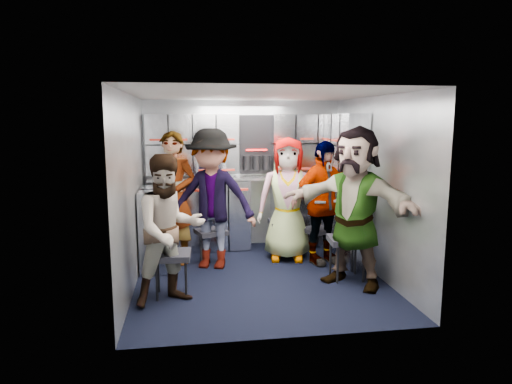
{
  "coord_description": "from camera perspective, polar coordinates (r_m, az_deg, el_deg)",
  "views": [
    {
      "loc": [
        -0.79,
        -5.04,
        1.83
      ],
      "look_at": [
        0.02,
        0.35,
        0.96
      ],
      "focal_mm": 32.0,
      "sensor_mm": 36.0,
      "label": 1
    }
  ],
  "objects": [
    {
      "name": "wall_right",
      "position": [
        5.55,
        14.82,
        0.69
      ],
      "size": [
        0.04,
        3.0,
        2.1
      ],
      "primitive_type": "cube",
      "color": "#8E949B",
      "rests_on": "ground"
    },
    {
      "name": "cup_right",
      "position": [
        6.57,
        7.76,
        2.49
      ],
      "size": [
        0.08,
        0.08,
        0.11
      ],
      "primitive_type": "cylinder",
      "color": "tan",
      "rests_on": "counter"
    },
    {
      "name": "wall_left",
      "position": [
        5.13,
        -15.25,
        0.01
      ],
      "size": [
        0.04,
        3.0,
        2.1
      ],
      "primitive_type": "cube",
      "color": "#8E949B",
      "rests_on": "ground"
    },
    {
      "name": "attendant_arc_b",
      "position": [
        5.62,
        -5.6,
        -0.89
      ],
      "size": [
        1.25,
        0.95,
        1.72
      ],
      "primitive_type": "imported",
      "rotation": [
        0.0,
        0.0,
        -0.31
      ],
      "color": "black",
      "rests_on": "ground"
    },
    {
      "name": "jump_seat_mid_left",
      "position": [
        5.9,
        -5.62,
        -5.19
      ],
      "size": [
        0.45,
        0.44,
        0.43
      ],
      "rotation": [
        0.0,
        0.0,
        0.3
      ],
      "color": "black",
      "rests_on": "ground"
    },
    {
      "name": "floor",
      "position": [
        5.42,
        0.37,
        -10.67
      ],
      "size": [
        3.0,
        3.0,
        0.0
      ],
      "primitive_type": "plane",
      "color": "black",
      "rests_on": "ground"
    },
    {
      "name": "locker_bank_back",
      "position": [
        6.45,
        -1.49,
        6.05
      ],
      "size": [
        2.68,
        0.28,
        0.82
      ],
      "primitive_type": "cube",
      "color": "#9398A2",
      "rests_on": "wall_back"
    },
    {
      "name": "jump_seat_mid_right",
      "position": [
        6.09,
        7.69,
        -4.92
      ],
      "size": [
        0.46,
        0.45,
        0.41
      ],
      "rotation": [
        0.0,
        0.0,
        0.43
      ],
      "color": "black",
      "rests_on": "ground"
    },
    {
      "name": "jump_seat_near_left",
      "position": [
        4.85,
        -10.55,
        -8.04
      ],
      "size": [
        0.42,
        0.4,
        0.47
      ],
      "rotation": [
        0.0,
        0.0,
        -0.05
      ],
      "color": "black",
      "rests_on": "ground"
    },
    {
      "name": "wall_back",
      "position": [
        6.63,
        -1.63,
        2.31
      ],
      "size": [
        2.8,
        0.04,
        2.1
      ],
      "primitive_type": "cube",
      "color": "#8E949B",
      "rests_on": "ground"
    },
    {
      "name": "ceiling",
      "position": [
        5.11,
        0.39,
        12.1
      ],
      "size": [
        2.8,
        3.0,
        0.02
      ],
      "primitive_type": "cube",
      "color": "silver",
      "rests_on": "wall_back"
    },
    {
      "name": "bottle_left",
      "position": [
        6.32,
        -7.38,
        2.85
      ],
      "size": [
        0.07,
        0.07,
        0.25
      ],
      "primitive_type": "cylinder",
      "color": "white",
      "rests_on": "counter"
    },
    {
      "name": "locker_bank_right",
      "position": [
        6.1,
        11.08,
        5.71
      ],
      "size": [
        0.28,
        1.0,
        0.82
      ],
      "primitive_type": "cube",
      "color": "#9398A2",
      "rests_on": "wall_right"
    },
    {
      "name": "jump_seat_center",
      "position": [
        6.2,
        3.57,
        -4.08
      ],
      "size": [
        0.41,
        0.39,
        0.48
      ],
      "rotation": [
        0.0,
        0.0,
        -0.02
      ],
      "color": "black",
      "rests_on": "ground"
    },
    {
      "name": "jump_seat_near_right",
      "position": [
        5.36,
        11.35,
        -6.17
      ],
      "size": [
        0.45,
        0.43,
        0.49
      ],
      "rotation": [
        0.0,
        0.0,
        -0.1
      ],
      "color": "black",
      "rests_on": "ground"
    },
    {
      "name": "coffee_niche",
      "position": [
        6.53,
        0.03,
        5.91
      ],
      "size": [
        0.46,
        0.16,
        0.84
      ],
      "primitive_type": null,
      "color": "black",
      "rests_on": "wall_back"
    },
    {
      "name": "attendant_standing",
      "position": [
        5.87,
        -10.28,
        -0.75
      ],
      "size": [
        0.73,
        0.63,
        1.69
      ],
      "primitive_type": "imported",
      "rotation": [
        0.0,
        0.0,
        -0.45
      ],
      "color": "black",
      "rests_on": "ground"
    },
    {
      "name": "bottle_mid",
      "position": [
        6.33,
        -3.95,
        2.89
      ],
      "size": [
        0.07,
        0.07,
        0.24
      ],
      "primitive_type": "cylinder",
      "color": "white",
      "rests_on": "counter"
    },
    {
      "name": "bottle_right",
      "position": [
        6.44,
        2.88,
        2.92
      ],
      "size": [
        0.06,
        0.06,
        0.22
      ],
      "primitive_type": "cylinder",
      "color": "white",
      "rests_on": "counter"
    },
    {
      "name": "attendant_arc_c",
      "position": [
        5.95,
        3.97,
        -0.89
      ],
      "size": [
        0.87,
        0.66,
        1.6
      ],
      "primitive_type": "imported",
      "rotation": [
        0.0,
        0.0,
        -0.2
      ],
      "color": "black",
      "rests_on": "ground"
    },
    {
      "name": "attendant_arc_a",
      "position": [
        4.59,
        -10.75,
        -4.68
      ],
      "size": [
        0.89,
        0.8,
        1.5
      ],
      "primitive_type": "imported",
      "rotation": [
        0.0,
        0.0,
        0.38
      ],
      "color": "black",
      "rests_on": "ground"
    },
    {
      "name": "red_latch_strip",
      "position": [
        6.25,
        -1.17,
        0.33
      ],
      "size": [
        2.6,
        0.02,
        0.03
      ],
      "primitive_type": "cube",
      "color": "maroon",
      "rests_on": "cart_bank_back"
    },
    {
      "name": "cup_left",
      "position": [
        6.32,
        -11.38,
        2.04
      ],
      "size": [
        0.08,
        0.08,
        0.09
      ],
      "primitive_type": "cylinder",
      "color": "tan",
      "rests_on": "counter"
    },
    {
      "name": "cart_bank_left",
      "position": [
        5.77,
        -12.31,
        -4.52
      ],
      "size": [
        0.38,
        0.76,
        0.99
      ],
      "primitive_type": "cube",
      "color": "#9398A2",
      "rests_on": "ground"
    },
    {
      "name": "attendant_arc_d",
      "position": [
        5.83,
        8.27,
        -1.35
      ],
      "size": [
        0.99,
        0.68,
        1.57
      ],
      "primitive_type": "imported",
      "rotation": [
        0.0,
        0.0,
        0.36
      ],
      "color": "black",
      "rests_on": "ground"
    },
    {
      "name": "right_cabinet",
      "position": [
        6.14,
        11.11,
        -3.61
      ],
      "size": [
        0.28,
        1.2,
        1.0
      ],
      "primitive_type": "cube",
      "color": "#9398A2",
      "rests_on": "ground"
    },
    {
      "name": "counter",
      "position": [
        6.43,
        -1.4,
        1.79
      ],
      "size": [
        2.68,
        0.42,
        0.03
      ],
      "primitive_type": "cube",
      "color": "#BABCC2",
      "rests_on": "cart_bank_back"
    },
    {
      "name": "cart_bank_back",
      "position": [
        6.52,
        -1.38,
        -2.75
      ],
      "size": [
        2.68,
        0.38,
        0.99
      ],
      "primitive_type": "cube",
      "color": "#9398A2",
      "rests_on": "ground"
    },
    {
      "name": "attendant_arc_e",
      "position": [
        5.1,
        12.19,
        -1.83
      ],
      "size": [
        1.51,
        1.55,
        1.77
      ],
      "primitive_type": "imported",
      "rotation": [
        0.0,
        0.0,
        -0.81
      ],
      "color": "black",
      "rests_on": "ground"
    }
  ]
}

